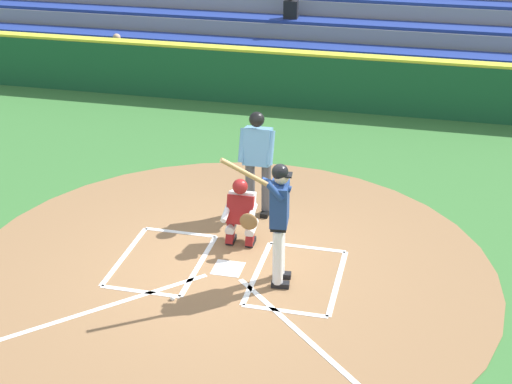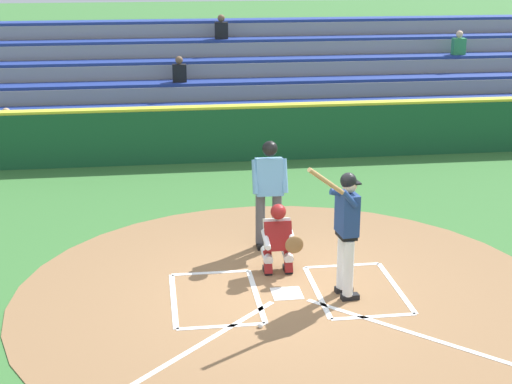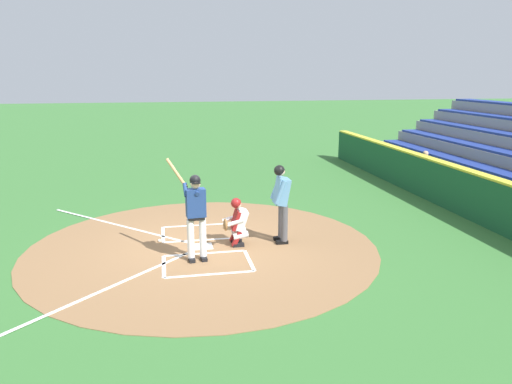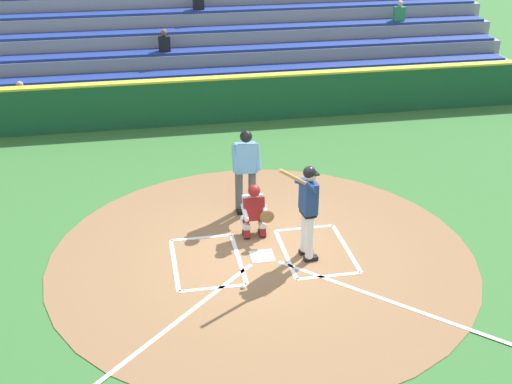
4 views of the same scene
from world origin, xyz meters
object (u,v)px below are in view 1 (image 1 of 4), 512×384
at_px(batter, 279,216).
at_px(baseball, 173,298).
at_px(catcher, 241,211).
at_px(plate_umpire, 258,156).

bearing_deg(batter, baseball, 30.62).
xyz_separation_m(catcher, plate_umpire, (-0.01, -1.05, 0.49)).
distance_m(plate_umpire, baseball, 3.07).
relative_size(plate_umpire, baseball, 25.20).
height_order(batter, baseball, batter).
height_order(batter, plate_umpire, batter).
distance_m(batter, catcher, 1.38).
bearing_deg(batter, catcher, -51.43).
xyz_separation_m(batter, plate_umpire, (0.79, -2.05, -0.02)).
distance_m(catcher, plate_umpire, 1.16).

